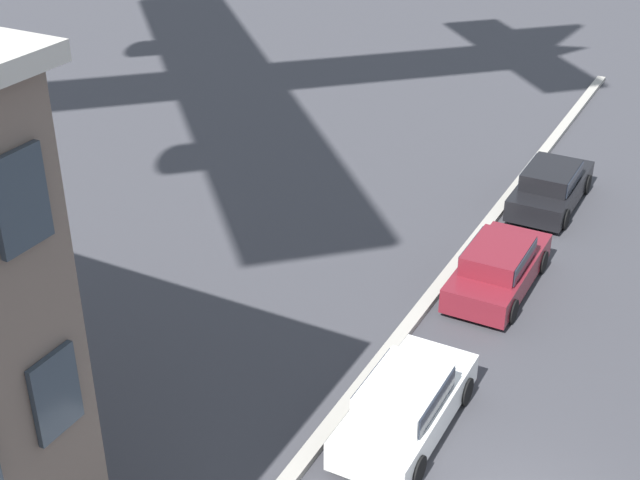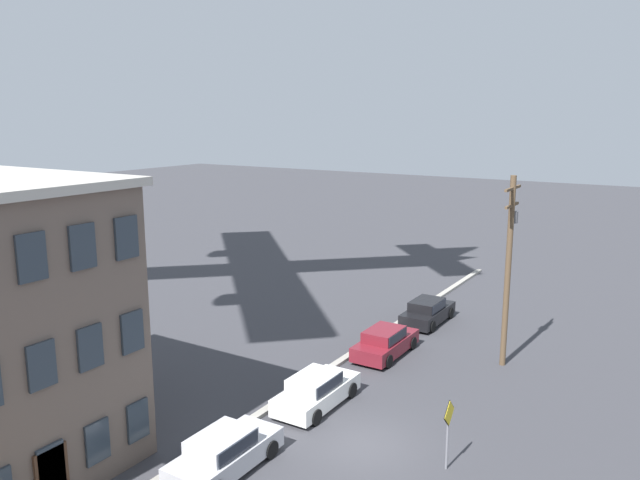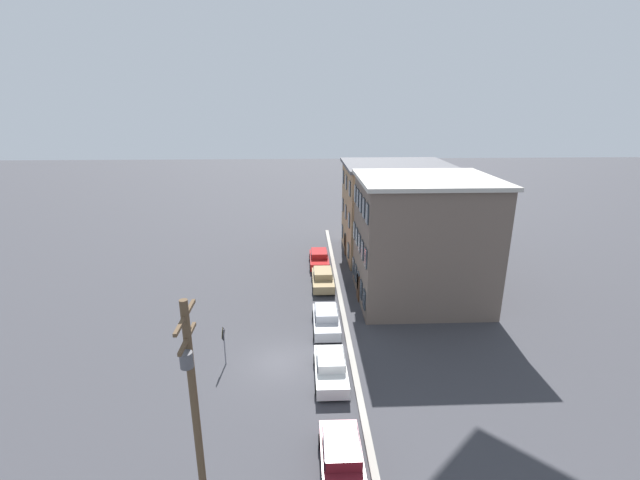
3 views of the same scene
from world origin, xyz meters
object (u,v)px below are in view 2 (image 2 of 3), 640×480
at_px(car_white, 316,389).
at_px(utility_pole, 509,261).
at_px(car_black, 427,311).
at_px(car_maroon, 385,341).
at_px(caution_sign, 448,423).
at_px(car_silver, 224,451).

xyz_separation_m(car_white, utility_pole, (8.63, -5.38, 4.46)).
bearing_deg(car_black, car_maroon, -178.96).
xyz_separation_m(car_black, utility_pole, (-3.87, -5.54, 4.46)).
bearing_deg(caution_sign, car_silver, 122.89).
height_order(car_white, utility_pole, utility_pole).
xyz_separation_m(car_silver, car_white, (5.78, -0.06, 0.00)).
bearing_deg(car_white, caution_sign, -104.35).
xyz_separation_m(car_maroon, caution_sign, (-8.27, -6.42, 0.97)).
height_order(car_white, car_black, same).
height_order(car_white, car_maroon, same).
relative_size(car_maroon, caution_sign, 1.71).
bearing_deg(car_maroon, car_silver, 179.97).
xyz_separation_m(caution_sign, utility_pole, (10.26, 0.98, 3.49)).
xyz_separation_m(car_white, car_black, (12.50, 0.16, 0.00)).
xyz_separation_m(car_white, caution_sign, (-1.63, -6.36, 0.97)).
distance_m(car_maroon, caution_sign, 10.51).
distance_m(car_white, caution_sign, 6.64).
bearing_deg(car_maroon, utility_pole, -69.94).
bearing_deg(caution_sign, car_white, 75.65).
bearing_deg(utility_pole, car_white, 148.04).
bearing_deg(car_silver, car_black, 0.31).
relative_size(car_black, utility_pole, 0.47).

